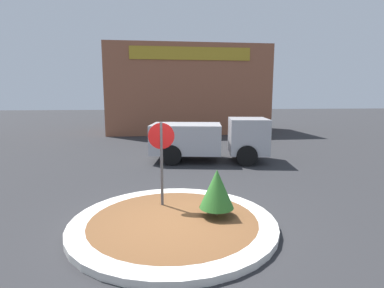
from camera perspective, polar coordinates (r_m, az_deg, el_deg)
name	(u,v)px	position (r m, az deg, el deg)	size (l,w,h in m)	color
ground_plane	(174,226)	(6.97, -3.54, -15.26)	(120.00, 120.00, 0.00)	#2D2D30
traffic_island	(173,223)	(6.94, -3.55, -14.71)	(4.57, 4.57, 0.15)	silver
stop_sign	(161,151)	(7.42, -5.83, -1.28)	(0.65, 0.07, 2.25)	#4C4C51
island_shrub	(217,189)	(6.88, 4.74, -8.48)	(0.79, 0.79, 1.10)	brown
utility_truck	(210,138)	(13.34, 3.36, 1.18)	(5.34, 2.87, 1.91)	#B2B2B7
storefront_building	(187,90)	(24.98, -1.02, 10.17)	(12.33, 6.07, 6.69)	#93563D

